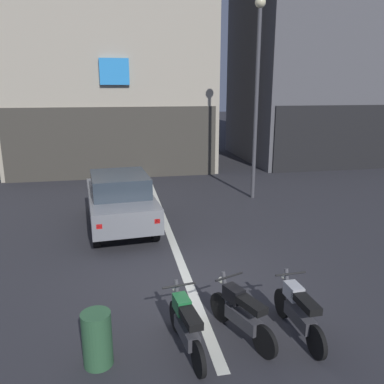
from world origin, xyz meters
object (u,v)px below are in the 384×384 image
motorcycle_green_row_leftmost (186,324)px  street_lamp (257,82)px  trash_bin (97,339)px  car_grey_crossing_near (120,199)px  motorcycle_black_row_left_mid (241,312)px  motorcycle_silver_row_centre (298,310)px

motorcycle_green_row_leftmost → street_lamp: bearing=63.9°
trash_bin → car_grey_crossing_near: bearing=85.6°
car_grey_crossing_near → trash_bin: size_ratio=4.98×
car_grey_crossing_near → motorcycle_black_row_left_mid: 6.02m
motorcycle_green_row_leftmost → motorcycle_black_row_left_mid: 0.96m
motorcycle_green_row_leftmost → motorcycle_silver_row_centre: same height
motorcycle_black_row_left_mid → trash_bin: motorcycle_black_row_left_mid is taller
motorcycle_black_row_left_mid → car_grey_crossing_near: bearing=107.7°
car_grey_crossing_near → motorcycle_silver_row_centre: (2.78, -5.84, -0.43)m
street_lamp → trash_bin: street_lamp is taller
car_grey_crossing_near → motorcycle_black_row_left_mid: size_ratio=2.68×
motorcycle_silver_row_centre → car_grey_crossing_near: bearing=115.4°
motorcycle_green_row_leftmost → motorcycle_black_row_left_mid: same height
motorcycle_green_row_leftmost → trash_bin: motorcycle_green_row_leftmost is taller
car_grey_crossing_near → motorcycle_green_row_leftmost: size_ratio=2.55×
motorcycle_green_row_leftmost → car_grey_crossing_near: bearing=98.5°
car_grey_crossing_near → street_lamp: size_ratio=0.61×
trash_bin → motorcycle_silver_row_centre: bearing=1.8°
street_lamp → car_grey_crossing_near: bearing=-154.2°
car_grey_crossing_near → motorcycle_green_row_leftmost: (0.88, -5.88, -0.43)m
car_grey_crossing_near → motorcycle_silver_row_centre: 6.48m
car_grey_crossing_near → motorcycle_green_row_leftmost: bearing=-81.5°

